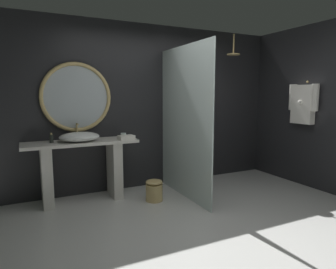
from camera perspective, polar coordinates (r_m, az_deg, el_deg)
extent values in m
plane|color=silver|center=(3.54, 8.62, -17.54)|extent=(5.76, 5.76, 0.00)
cube|color=#232326|center=(4.89, -3.85, 5.32)|extent=(4.80, 0.10, 2.60)
cube|color=#232326|center=(5.39, 25.17, 4.84)|extent=(0.10, 2.47, 2.60)
cube|color=silver|center=(4.31, -16.36, -1.48)|extent=(1.54, 0.50, 0.04)
cube|color=silver|center=(4.35, -22.27, -7.46)|extent=(0.13, 0.42, 0.82)
cube|color=silver|center=(4.50, -10.23, -6.49)|extent=(0.13, 0.42, 0.82)
ellipsoid|color=white|center=(4.28, -16.62, -0.42)|extent=(0.55, 0.45, 0.13)
cylinder|color=tan|center=(4.47, -17.08, 0.61)|extent=(0.02, 0.02, 0.24)
cylinder|color=tan|center=(4.41, -17.02, 1.93)|extent=(0.02, 0.11, 0.02)
cylinder|color=silver|center=(4.40, -8.57, -0.24)|extent=(0.08, 0.08, 0.09)
cylinder|color=#282D28|center=(4.28, -21.49, -0.77)|extent=(0.05, 0.05, 0.11)
cylinder|color=tan|center=(4.27, -21.54, 0.12)|extent=(0.03, 0.03, 0.02)
torus|color=tan|center=(4.49, -17.17, 6.85)|extent=(1.00, 0.06, 1.00)
cylinder|color=#B2BCC1|center=(4.50, -17.19, 6.85)|extent=(0.91, 0.01, 0.91)
cube|color=silver|center=(4.31, 3.18, 2.26)|extent=(0.02, 1.46, 2.19)
cylinder|color=tan|center=(5.30, 12.50, 16.61)|extent=(0.02, 0.02, 0.32)
cylinder|color=tan|center=(5.28, 12.45, 14.78)|extent=(0.22, 0.22, 0.02)
sphere|color=tan|center=(5.32, 25.20, 9.16)|extent=(0.04, 0.04, 0.04)
cube|color=silver|center=(5.26, 24.49, 5.29)|extent=(0.12, 0.38, 0.62)
cylinder|color=silver|center=(5.13, 26.39, 6.38)|extent=(0.11, 0.11, 0.42)
cylinder|color=silver|center=(5.40, 22.82, 6.62)|extent=(0.11, 0.11, 0.42)
sphere|color=silver|center=(5.20, 23.98, 5.64)|extent=(0.07, 0.07, 0.07)
cylinder|color=white|center=(5.00, 4.43, -7.21)|extent=(0.36, 0.36, 0.43)
ellipsoid|color=white|center=(4.94, 4.46, -4.66)|extent=(0.37, 0.41, 0.02)
cube|color=white|center=(5.17, 3.04, -4.80)|extent=(0.36, 0.15, 0.33)
cylinder|color=tan|center=(4.31, -2.68, -11.03)|extent=(0.24, 0.24, 0.24)
ellipsoid|color=tan|center=(4.26, -2.69, -9.10)|extent=(0.24, 0.24, 0.07)
cube|color=silver|center=(4.31, -8.00, -0.57)|extent=(0.23, 0.17, 0.06)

